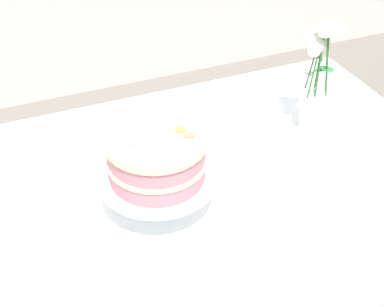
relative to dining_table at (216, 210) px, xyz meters
name	(u,v)px	position (x,y,z in m)	size (l,w,h in m)	color
dining_table	(216,210)	(0.00, 0.00, 0.00)	(1.40, 1.00, 0.74)	white
linen_napkin	(159,206)	(-0.17, -0.02, 0.09)	(0.32, 0.32, 0.00)	white
cake_stand	(158,181)	(-0.17, -0.02, 0.17)	(0.29, 0.29, 0.10)	silver
layer_cake	(157,156)	(-0.17, -0.02, 0.25)	(0.24, 0.24, 0.13)	#CC7A84
flower_vase	(317,75)	(0.38, 0.14, 0.27)	(0.11, 0.11, 0.36)	silver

